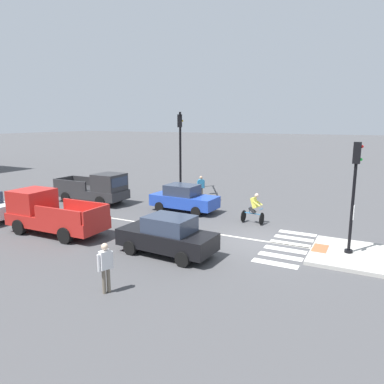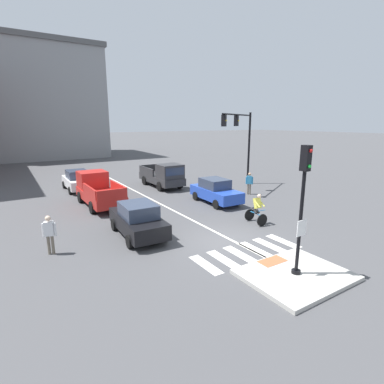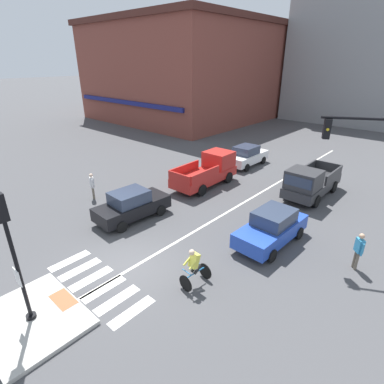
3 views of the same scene
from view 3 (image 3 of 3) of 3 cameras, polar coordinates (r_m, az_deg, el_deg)
ground_plane at (r=13.46m, az=-12.04°, el=-13.50°), size 300.00×300.00×0.00m
traffic_island at (r=12.20m, az=-27.88°, el=-20.37°), size 3.62×2.90×0.15m
tactile_pad_front at (r=12.38m, az=-23.07°, el=-18.09°), size 1.10×0.60×0.01m
signal_pole at (r=10.59m, az=-30.80°, el=-9.22°), size 0.44×0.38×4.50m
crosswalk_stripe_a at (r=14.50m, az=-22.02°, el=-11.89°), size 0.44×1.80×0.01m
crosswalk_stripe_b at (r=13.83m, az=-20.32°, el=-13.46°), size 0.44×1.80×0.01m
crosswalk_stripe_c at (r=13.20m, az=-18.41°, el=-15.18°), size 0.44×1.80×0.01m
crosswalk_stripe_d at (r=12.59m, az=-16.29°, el=-17.05°), size 0.44×1.80×0.01m
crosswalk_stripe_e at (r=12.01m, az=-13.90°, el=-19.07°), size 0.44×1.80×0.01m
crosswalk_stripe_f at (r=11.47m, az=-11.21°, el=-21.26°), size 0.44×1.80×0.01m
lane_centre_line at (r=19.90m, az=11.98°, el=-0.60°), size 0.14×28.00×0.01m
building_corner_left at (r=47.02m, az=-1.14°, el=21.80°), size 22.39×22.18×12.85m
building_corner_right at (r=50.96m, az=30.58°, el=21.08°), size 18.12×15.62×16.62m
car_white_westbound_distant at (r=25.22m, az=10.23°, el=6.73°), size 1.86×4.11×1.64m
car_blue_eastbound_mid at (r=14.75m, az=14.78°, el=-6.44°), size 1.96×4.16×1.64m
car_black_westbound_near at (r=16.67m, az=-11.26°, el=-2.41°), size 2.00×4.18×1.64m
pickup_truck_charcoal_eastbound_far at (r=20.22m, az=21.30°, el=1.63°), size 2.08×5.11×2.08m
pickup_truck_red_westbound_far at (r=20.98m, az=3.17°, el=4.06°), size 2.13×5.13×2.08m
cyclist at (r=11.74m, az=0.46°, el=-13.83°), size 0.74×1.14×1.68m
pedestrian_at_curb_left at (r=19.61m, az=-18.28°, el=1.42°), size 0.52×0.34×1.67m
pedestrian_waiting_far_side at (r=14.23m, az=28.88°, el=-9.27°), size 0.41×0.43×1.67m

